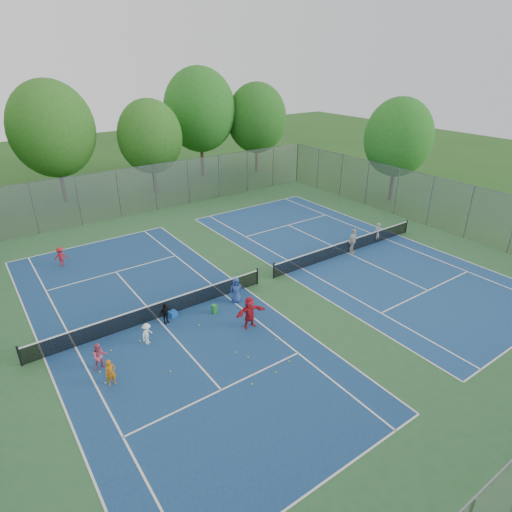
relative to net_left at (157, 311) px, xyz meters
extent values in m
plane|color=#204E18|center=(7.00, 0.00, -0.46)|extent=(120.00, 120.00, 0.00)
cube|color=#2B5B31|center=(7.00, 0.00, -0.45)|extent=(32.00, 32.00, 0.01)
cube|color=navy|center=(0.00, 0.00, -0.44)|extent=(10.97, 23.77, 0.01)
cube|color=navy|center=(14.00, 0.00, -0.44)|extent=(10.97, 23.77, 0.01)
cube|color=black|center=(0.00, 0.00, 0.00)|extent=(12.87, 0.10, 0.91)
cube|color=black|center=(14.00, 0.00, 0.00)|extent=(12.87, 0.10, 0.91)
cube|color=gray|center=(7.00, 16.00, 1.54)|extent=(32.00, 0.10, 4.00)
cube|color=gray|center=(23.00, 0.00, 1.54)|extent=(0.10, 32.00, 4.00)
cylinder|color=#443326|center=(1.00, 23.00, 1.47)|extent=(0.36, 0.36, 3.85)
ellipsoid|color=#295E1B|center=(1.00, 23.00, 6.10)|extent=(7.20, 7.20, 8.28)
cylinder|color=#443326|center=(9.00, 21.00, 1.12)|extent=(0.36, 0.36, 3.15)
ellipsoid|color=#2A611C|center=(9.00, 21.00, 4.95)|extent=(6.00, 6.00, 6.90)
cylinder|color=#443326|center=(16.00, 24.00, 1.65)|extent=(0.36, 0.36, 4.20)
ellipsoid|color=#23631C|center=(16.00, 24.00, 6.59)|extent=(7.60, 7.60, 8.74)
cylinder|color=#443326|center=(22.00, 22.00, 1.29)|extent=(0.36, 0.36, 3.50)
ellipsoid|color=#215A1A|center=(22.00, 22.00, 5.52)|extent=(6.60, 6.60, 7.59)
cylinder|color=#443326|center=(26.00, 6.00, 1.29)|extent=(0.36, 0.36, 3.50)
ellipsoid|color=#22641D|center=(26.00, 6.00, 5.29)|extent=(6.00, 6.00, 6.90)
cube|color=blue|center=(0.76, -0.28, -0.30)|extent=(0.42, 0.42, 0.32)
cube|color=green|center=(2.70, -1.26, -0.21)|extent=(0.26, 0.26, 0.49)
imported|color=#C06B12|center=(-3.51, -3.48, 0.16)|extent=(0.46, 0.31, 1.23)
imported|color=#CA4E6D|center=(-3.56, -2.22, 0.20)|extent=(0.68, 0.55, 1.30)
imported|color=white|center=(-1.20, -1.71, 0.10)|extent=(0.82, 0.74, 1.10)
imported|color=black|center=(0.22, -0.60, 0.12)|extent=(0.72, 0.41, 1.15)
imported|color=#294798|center=(4.27, -0.97, 0.28)|extent=(0.84, 0.69, 1.47)
imported|color=red|center=(3.51, -3.37, 0.40)|extent=(1.63, 0.68, 1.71)
imported|color=#AC1822|center=(-2.50, 9.34, 0.19)|extent=(0.92, 0.65, 1.29)
imported|color=gray|center=(17.08, 0.08, 0.30)|extent=(0.57, 0.40, 1.51)
imported|color=silver|center=(14.33, -0.13, 0.41)|extent=(1.09, 0.67, 1.73)
sphere|color=yellow|center=(3.38, -6.67, -0.42)|extent=(0.07, 0.07, 0.07)
sphere|color=#BCE134|center=(2.05, -5.34, -0.42)|extent=(0.07, 0.07, 0.07)
sphere|color=#C4DF33|center=(-3.72, -2.46, -0.42)|extent=(0.07, 0.07, 0.07)
sphere|color=#D4E134|center=(2.44, -6.88, -0.42)|extent=(0.07, 0.07, 0.07)
sphere|color=#C6E735|center=(-1.23, -4.21, -0.42)|extent=(0.07, 0.07, 0.07)
sphere|color=yellow|center=(1.19, -6.88, -0.42)|extent=(0.07, 0.07, 0.07)
sphere|color=#C8E334|center=(-3.75, -3.28, -0.42)|extent=(0.07, 0.07, 0.07)
sphere|color=yellow|center=(1.45, -1.83, -0.42)|extent=(0.07, 0.07, 0.07)
sphere|color=#E5F238|center=(-1.49, -1.37, -0.42)|extent=(0.07, 0.07, 0.07)
sphere|color=#D4E335|center=(-2.85, -1.27, -0.42)|extent=(0.07, 0.07, 0.07)
sphere|color=gold|center=(1.77, -4.72, -0.42)|extent=(0.07, 0.07, 0.07)
sphere|color=#D0E034|center=(3.90, -5.04, -0.42)|extent=(0.07, 0.07, 0.07)
camera|label=1|loc=(-6.61, -18.17, 12.02)|focal=30.00mm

